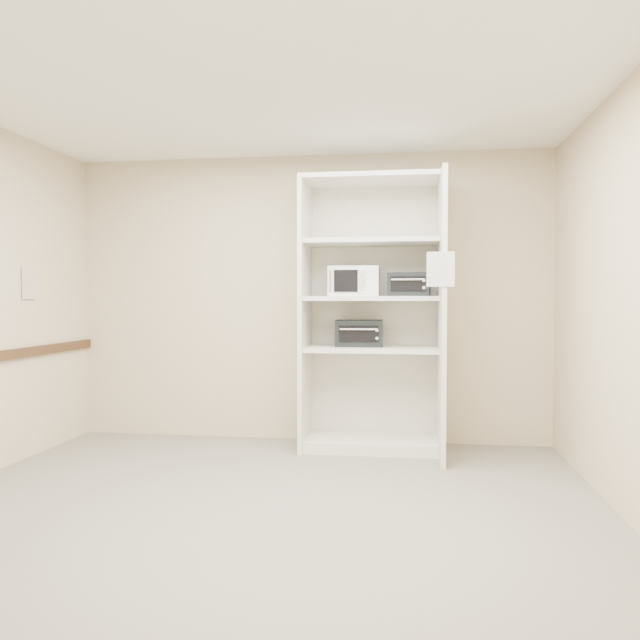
# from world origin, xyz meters

# --- Properties ---
(floor) EXTENTS (4.50, 4.00, 0.01)m
(floor) POSITION_xyz_m (0.00, 0.00, 0.00)
(floor) COLOR #6A6259
(floor) RESTS_ON ground
(ceiling) EXTENTS (4.50, 4.00, 0.01)m
(ceiling) POSITION_xyz_m (0.00, 0.00, 2.70)
(ceiling) COLOR white
(wall_back) EXTENTS (4.50, 0.02, 2.70)m
(wall_back) POSITION_xyz_m (0.00, 2.00, 1.35)
(wall_back) COLOR beige
(wall_back) RESTS_ON ground
(wall_front) EXTENTS (4.50, 0.02, 2.70)m
(wall_front) POSITION_xyz_m (0.00, -2.00, 1.35)
(wall_front) COLOR beige
(wall_front) RESTS_ON ground
(wall_right) EXTENTS (0.02, 4.00, 2.70)m
(wall_right) POSITION_xyz_m (2.25, 0.00, 1.35)
(wall_right) COLOR beige
(wall_right) RESTS_ON ground
(shelving_unit) EXTENTS (1.24, 0.92, 2.42)m
(shelving_unit) POSITION_xyz_m (0.67, 1.70, 1.13)
(shelving_unit) COLOR silver
(shelving_unit) RESTS_ON floor
(microwave) EXTENTS (0.45, 0.35, 0.27)m
(microwave) POSITION_xyz_m (0.46, 1.73, 1.50)
(microwave) COLOR white
(microwave) RESTS_ON shelving_unit
(toaster_oven_upper) EXTENTS (0.38, 0.30, 0.21)m
(toaster_oven_upper) POSITION_xyz_m (0.95, 1.65, 1.47)
(toaster_oven_upper) COLOR black
(toaster_oven_upper) RESTS_ON shelving_unit
(toaster_oven_lower) EXTENTS (0.43, 0.34, 0.23)m
(toaster_oven_lower) POSITION_xyz_m (0.50, 1.74, 1.04)
(toaster_oven_lower) COLOR black
(toaster_oven_lower) RESTS_ON shelving_unit
(paper_sign) EXTENTS (0.21, 0.02, 0.27)m
(paper_sign) POSITION_xyz_m (1.19, 1.07, 1.58)
(paper_sign) COLOR white
(paper_sign) RESTS_ON shelving_unit
(wall_poster) EXTENTS (0.01, 0.19, 0.26)m
(wall_poster) POSITION_xyz_m (-2.24, 1.02, 1.48)
(wall_poster) COLOR white
(wall_poster) RESTS_ON wall_left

